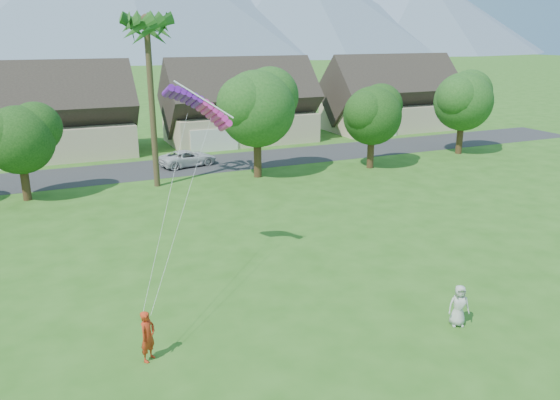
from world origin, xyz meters
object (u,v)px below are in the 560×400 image
kite_flyer (148,336)px  watcher (459,306)px  parafoil_kite (200,104)px  parked_car (188,158)px

kite_flyer → watcher: size_ratio=1.11×
kite_flyer → parafoil_kite: bearing=15.4°
watcher → parked_car: (-2.76, 30.98, -0.16)m
kite_flyer → watcher: 11.89m
parafoil_kite → kite_flyer: bearing=-111.8°
watcher → parked_car: watcher is taller
kite_flyer → parked_car: 29.83m
parked_car → kite_flyer: bearing=151.4°
kite_flyer → parked_car: bearing=28.8°
watcher → parked_car: size_ratio=0.34×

